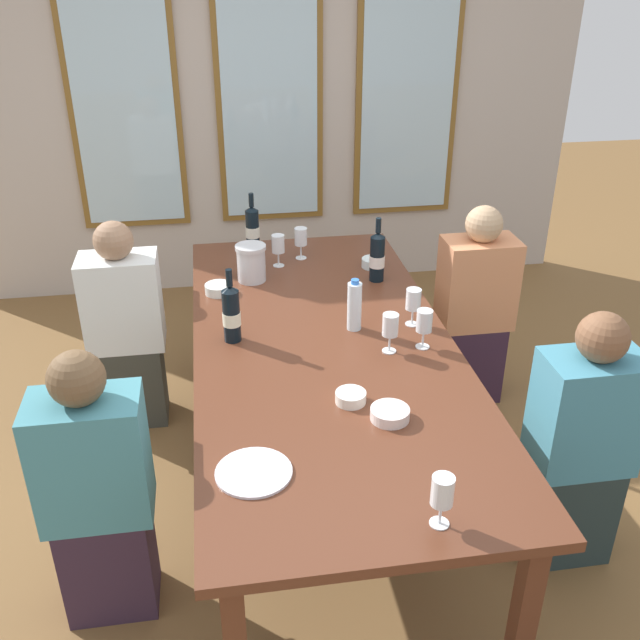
{
  "coord_description": "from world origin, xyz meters",
  "views": [
    {
      "loc": [
        -0.44,
        -2.63,
        2.25
      ],
      "look_at": [
        0.0,
        0.13,
        0.79
      ],
      "focal_mm": 40.09,
      "sensor_mm": 36.0,
      "label": 1
    }
  ],
  "objects_px": {
    "seated_person_1": "(580,447)",
    "wine_bottle_0": "(377,257)",
    "metal_pitcher": "(251,263)",
    "seated_person_2": "(126,331)",
    "tasting_bowl_2": "(351,397)",
    "tasting_bowl_3": "(219,289)",
    "wine_glass_5": "(413,301)",
    "tasting_bowl_1": "(373,263)",
    "wine_glass_3": "(424,323)",
    "dining_table": "(325,356)",
    "wine_glass_1": "(301,238)",
    "wine_glass_0": "(442,492)",
    "wine_glass_2": "(390,327)",
    "wine_glass_4": "(278,245)",
    "white_plate_0": "(254,472)",
    "seated_person_0": "(98,495)",
    "wine_bottle_2": "(252,228)",
    "wine_bottle_1": "(231,313)",
    "seated_person_3": "(474,311)",
    "water_bottle": "(354,306)",
    "tasting_bowl_0": "(390,414)"
  },
  "relations": [
    {
      "from": "dining_table",
      "to": "seated_person_2",
      "type": "height_order",
      "value": "seated_person_2"
    },
    {
      "from": "seated_person_0",
      "to": "wine_glass_0",
      "type": "bearing_deg",
      "value": -26.76
    },
    {
      "from": "wine_glass_3",
      "to": "seated_person_3",
      "type": "xyz_separation_m",
      "value": [
        0.5,
        0.69,
        -0.33
      ]
    },
    {
      "from": "wine_glass_2",
      "to": "wine_glass_4",
      "type": "relative_size",
      "value": 1.0
    },
    {
      "from": "wine_bottle_0",
      "to": "wine_bottle_1",
      "type": "bearing_deg",
      "value": -145.78
    },
    {
      "from": "wine_bottle_0",
      "to": "tasting_bowl_2",
      "type": "height_order",
      "value": "wine_bottle_0"
    },
    {
      "from": "wine_glass_0",
      "to": "tasting_bowl_0",
      "type": "bearing_deg",
      "value": 91.75
    },
    {
      "from": "seated_person_1",
      "to": "wine_glass_2",
      "type": "bearing_deg",
      "value": 143.41
    },
    {
      "from": "wine_glass_5",
      "to": "seated_person_2",
      "type": "bearing_deg",
      "value": 157.7
    },
    {
      "from": "wine_glass_3",
      "to": "seated_person_1",
      "type": "height_order",
      "value": "seated_person_1"
    },
    {
      "from": "wine_glass_2",
      "to": "wine_bottle_0",
      "type": "bearing_deg",
      "value": 81.23
    },
    {
      "from": "dining_table",
      "to": "seated_person_2",
      "type": "bearing_deg",
      "value": 144.18
    },
    {
      "from": "wine_bottle_2",
      "to": "metal_pitcher",
      "type": "bearing_deg",
      "value": -95.25
    },
    {
      "from": "wine_bottle_1",
      "to": "wine_glass_5",
      "type": "bearing_deg",
      "value": 1.2
    },
    {
      "from": "wine_glass_1",
      "to": "wine_glass_3",
      "type": "relative_size",
      "value": 1.0
    },
    {
      "from": "wine_bottle_0",
      "to": "tasting_bowl_0",
      "type": "relative_size",
      "value": 2.33
    },
    {
      "from": "tasting_bowl_3",
      "to": "wine_glass_0",
      "type": "height_order",
      "value": "wine_glass_0"
    },
    {
      "from": "wine_bottle_1",
      "to": "tasting_bowl_3",
      "type": "height_order",
      "value": "wine_bottle_1"
    },
    {
      "from": "dining_table",
      "to": "tasting_bowl_2",
      "type": "distance_m",
      "value": 0.46
    },
    {
      "from": "dining_table",
      "to": "tasting_bowl_1",
      "type": "relative_size",
      "value": 20.69
    },
    {
      "from": "dining_table",
      "to": "seated_person_1",
      "type": "height_order",
      "value": "seated_person_1"
    },
    {
      "from": "wine_glass_0",
      "to": "seated_person_1",
      "type": "distance_m",
      "value": 0.98
    },
    {
      "from": "tasting_bowl_1",
      "to": "wine_glass_3",
      "type": "distance_m",
      "value": 0.88
    },
    {
      "from": "wine_glass_3",
      "to": "wine_glass_5",
      "type": "bearing_deg",
      "value": 87.1
    },
    {
      "from": "dining_table",
      "to": "wine_glass_0",
      "type": "relative_size",
      "value": 14.42
    },
    {
      "from": "wine_glass_0",
      "to": "wine_glass_5",
      "type": "xyz_separation_m",
      "value": [
        0.26,
        1.23,
        -0.0
      ]
    },
    {
      "from": "tasting_bowl_3",
      "to": "water_bottle",
      "type": "relative_size",
      "value": 0.56
    },
    {
      "from": "white_plate_0",
      "to": "tasting_bowl_2",
      "type": "bearing_deg",
      "value": 42.12
    },
    {
      "from": "wine_glass_3",
      "to": "tasting_bowl_3",
      "type": "bearing_deg",
      "value": 141.27
    },
    {
      "from": "seated_person_0",
      "to": "wine_bottle_1",
      "type": "bearing_deg",
      "value": 52.18
    },
    {
      "from": "metal_pitcher",
      "to": "seated_person_2",
      "type": "distance_m",
      "value": 0.72
    },
    {
      "from": "seated_person_1",
      "to": "wine_bottle_0",
      "type": "bearing_deg",
      "value": 114.3
    },
    {
      "from": "seated_person_2",
      "to": "tasting_bowl_2",
      "type": "bearing_deg",
      "value": -49.88
    },
    {
      "from": "wine_bottle_0",
      "to": "wine_glass_4",
      "type": "relative_size",
      "value": 1.91
    },
    {
      "from": "wine_bottle_2",
      "to": "seated_person_1",
      "type": "distance_m",
      "value": 2.09
    },
    {
      "from": "wine_bottle_0",
      "to": "seated_person_1",
      "type": "distance_m",
      "value": 1.36
    },
    {
      "from": "seated_person_3",
      "to": "tasting_bowl_1",
      "type": "bearing_deg",
      "value": 160.72
    },
    {
      "from": "water_bottle",
      "to": "seated_person_0",
      "type": "height_order",
      "value": "seated_person_0"
    },
    {
      "from": "wine_bottle_2",
      "to": "tasting_bowl_0",
      "type": "xyz_separation_m",
      "value": [
        0.36,
        -1.72,
        -0.1
      ]
    },
    {
      "from": "tasting_bowl_2",
      "to": "tasting_bowl_3",
      "type": "xyz_separation_m",
      "value": [
        -0.46,
        1.03,
        0.0
      ]
    },
    {
      "from": "dining_table",
      "to": "wine_glass_4",
      "type": "xyz_separation_m",
      "value": [
        -0.11,
        0.87,
        0.18
      ]
    },
    {
      "from": "wine_glass_3",
      "to": "seated_person_1",
      "type": "xyz_separation_m",
      "value": [
        0.5,
        -0.5,
        -0.33
      ]
    },
    {
      "from": "metal_pitcher",
      "to": "wine_glass_2",
      "type": "bearing_deg",
      "value": -57.55
    },
    {
      "from": "metal_pitcher",
      "to": "seated_person_2",
      "type": "xyz_separation_m",
      "value": [
        -0.65,
        -0.05,
        -0.31
      ]
    },
    {
      "from": "white_plate_0",
      "to": "water_bottle",
      "type": "relative_size",
      "value": 1.05
    },
    {
      "from": "white_plate_0",
      "to": "seated_person_0",
      "type": "distance_m",
      "value": 0.63
    },
    {
      "from": "tasting_bowl_0",
      "to": "wine_glass_0",
      "type": "bearing_deg",
      "value": -88.25
    },
    {
      "from": "wine_bottle_2",
      "to": "wine_glass_0",
      "type": "distance_m",
      "value": 2.29
    },
    {
      "from": "tasting_bowl_0",
      "to": "seated_person_3",
      "type": "xyz_separation_m",
      "value": [
        0.77,
        1.17,
        -0.23
      ]
    },
    {
      "from": "wine_glass_0",
      "to": "wine_glass_1",
      "type": "height_order",
      "value": "same"
    }
  ]
}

